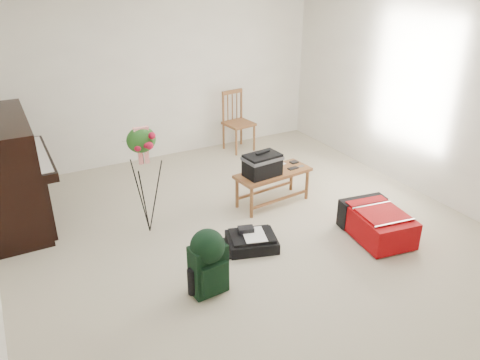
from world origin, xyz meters
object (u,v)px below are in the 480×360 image
bench (265,167)px  black_duffel (252,241)px  dining_chair (238,122)px  flower_stand (145,181)px  green_backpack (208,259)px  red_suitcase (374,221)px  piano (12,174)px

bench → black_duffel: 1.06m
dining_chair → flower_stand: 2.72m
black_duffel → green_backpack: size_ratio=0.94×
bench → red_suitcase: size_ratio=1.16×
red_suitcase → black_duffel: (-1.29, 0.43, -0.10)m
black_duffel → dining_chair: bearing=81.7°
bench → flower_stand: bearing=170.8°
flower_stand → red_suitcase: bearing=-27.6°
dining_chair → red_suitcase: dining_chair is taller
red_suitcase → flower_stand: bearing=158.1°
bench → green_backpack: bench is taller
dining_chair → piano: bearing=-173.4°
piano → black_duffel: 2.78m
piano → red_suitcase: 4.05m
piano → green_backpack: (1.39, -2.21, -0.25)m
red_suitcase → green_backpack: (-2.00, -0.02, 0.18)m
red_suitcase → piano: bearing=155.7°
bench → red_suitcase: bearing=-65.2°
dining_chair → green_backpack: dining_chair is taller
flower_stand → green_backpack: bearing=-80.9°
piano → black_duffel: size_ratio=2.47×
piano → bench: 2.88m
piano → dining_chair: size_ratio=1.60×
red_suitcase → black_duffel: 1.37m
bench → flower_stand: size_ratio=0.78×
dining_chair → red_suitcase: 3.03m
red_suitcase → black_duffel: red_suitcase is taller
bench → dining_chair: bearing=65.9°
piano → flower_stand: size_ratio=1.18×
red_suitcase → green_backpack: size_ratio=1.32×
bench → green_backpack: size_ratio=1.53×
green_backpack → flower_stand: (-0.14, 1.28, 0.26)m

